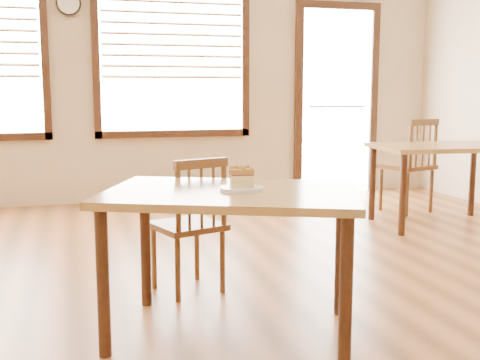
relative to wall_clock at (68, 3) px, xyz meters
The scene contains 10 objects.
ground 4.57m from the wall_clock, 78.57° to the right, with size 8.00×8.00×0.00m, color #A05D2E.
window_right 1.15m from the wall_clock, ahead, with size 1.76×0.10×1.96m.
entry_door 3.24m from the wall_clock, ahead, with size 1.08×0.06×2.29m.
wall_clock is the anchor object (origin of this frame).
cafe_table_main 4.23m from the wall_clock, 79.46° to the right, with size 1.48×1.26×0.75m.
cafe_chair_main 3.69m from the wall_clock, 78.57° to the right, with size 0.49×0.49×0.86m.
cafe_table_second 4.08m from the wall_clock, 31.14° to the right, with size 1.27×0.91×0.75m.
cafe_chair_second 3.93m from the wall_clock, 22.44° to the right, with size 0.54×0.54×0.97m.
plate 4.22m from the wall_clock, 78.88° to the right, with size 0.22×0.22×0.02m.
cake_slice 4.20m from the wall_clock, 78.89° to the right, with size 0.13×0.10×0.11m.
Camera 1 is at (-0.85, -2.79, 1.24)m, focal length 45.00 mm.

